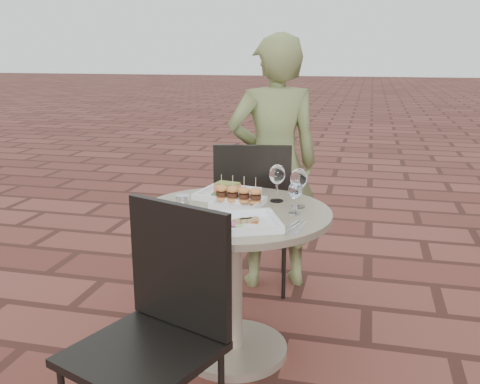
% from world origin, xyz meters
% --- Properties ---
extents(ground, '(60.00, 60.00, 0.00)m').
position_xyz_m(ground, '(0.00, 0.00, 0.00)').
color(ground, brown).
rests_on(ground, ground).
extents(cafe_table, '(0.90, 0.90, 0.73)m').
position_xyz_m(cafe_table, '(-0.21, -0.22, 0.48)').
color(cafe_table, gray).
rests_on(cafe_table, ground).
extents(chair_far, '(0.51, 0.51, 0.93)m').
position_xyz_m(chair_far, '(-0.28, 0.49, 0.55)').
color(chair_far, black).
rests_on(chair_far, ground).
extents(chair_near, '(0.57, 0.57, 0.93)m').
position_xyz_m(chair_near, '(-0.30, -0.93, 0.55)').
color(chair_near, black).
rests_on(chair_near, ground).
extents(diner, '(0.66, 0.55, 1.54)m').
position_xyz_m(diner, '(-0.18, 0.64, 0.77)').
color(diner, olive).
rests_on(diner, ground).
extents(plate_salmon, '(0.31, 0.31, 0.07)m').
position_xyz_m(plate_salmon, '(-0.30, 0.00, 0.75)').
color(plate_salmon, white).
rests_on(plate_salmon, cafe_table).
extents(plate_sliders, '(0.25, 0.25, 0.14)m').
position_xyz_m(plate_sliders, '(-0.21, -0.13, 0.76)').
color(plate_sliders, white).
rests_on(plate_sliders, cafe_table).
extents(plate_tuna, '(0.36, 0.36, 0.03)m').
position_xyz_m(plate_tuna, '(-0.11, -0.42, 0.75)').
color(plate_tuna, white).
rests_on(plate_tuna, cafe_table).
extents(wine_glass_right, '(0.06, 0.06, 0.15)m').
position_xyz_m(wine_glass_right, '(0.06, -0.20, 0.84)').
color(wine_glass_right, white).
rests_on(wine_glass_right, cafe_table).
extents(wine_glass_mid, '(0.08, 0.08, 0.18)m').
position_xyz_m(wine_glass_mid, '(-0.05, -0.02, 0.86)').
color(wine_glass_mid, white).
rests_on(wine_glass_mid, cafe_table).
extents(wine_glass_far, '(0.08, 0.08, 0.19)m').
position_xyz_m(wine_glass_far, '(0.06, -0.09, 0.86)').
color(wine_glass_far, white).
rests_on(wine_glass_far, cafe_table).
extents(steel_ramekin, '(0.08, 0.08, 0.05)m').
position_xyz_m(steel_ramekin, '(-0.47, -0.19, 0.75)').
color(steel_ramekin, silver).
rests_on(steel_ramekin, cafe_table).
extents(cutlery_set, '(0.13, 0.22, 0.00)m').
position_xyz_m(cutlery_set, '(0.09, -0.40, 0.73)').
color(cutlery_set, silver).
rests_on(cutlery_set, cafe_table).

